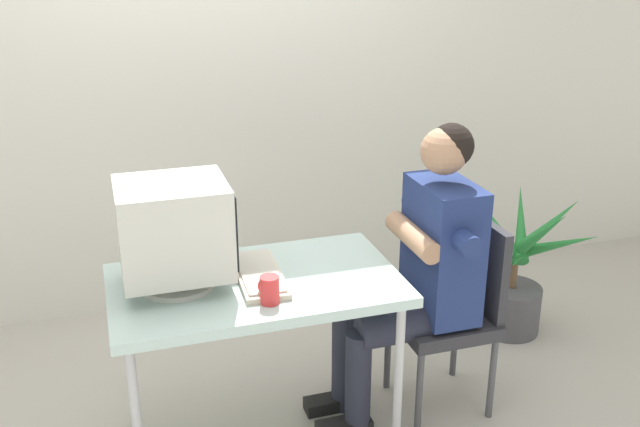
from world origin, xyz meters
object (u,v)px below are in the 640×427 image
office_chair (455,304)px  potted_plant (513,272)px  desk (256,294)px  keyboard (259,274)px  crt_monitor (175,230)px  desk_mug (269,289)px  person_seated (420,265)px

office_chair → potted_plant: size_ratio=1.08×
desk → keyboard: keyboard is taller
crt_monitor → desk_mug: bearing=-37.8°
desk → potted_plant: bearing=17.9°
office_chair → potted_plant: 0.78m
potted_plant → desk_mug: size_ratio=7.60×
person_seated → desk: bearing=-179.7°
crt_monitor → potted_plant: 1.95m
desk → potted_plant: potted_plant is taller
crt_monitor → keyboard: crt_monitor is taller
keyboard → potted_plant: 1.60m
office_chair → person_seated: bearing=-180.0°
desk → crt_monitor: size_ratio=2.70×
desk → desk_mug: size_ratio=10.62×
crt_monitor → office_chair: crt_monitor is taller
office_chair → desk_mug: bearing=-167.2°
crt_monitor → person_seated: size_ratio=0.32×
desk → desk_mug: 0.23m
keyboard → person_seated: size_ratio=0.34×
keyboard → desk_mug: (-0.01, -0.21, 0.04)m
crt_monitor → potted_plant: (1.79, 0.44, -0.64)m
keyboard → potted_plant: bearing=17.6°
desk → keyboard: 0.08m
potted_plant → keyboard: bearing=-162.4°
desk → crt_monitor: (-0.29, 0.04, 0.29)m
desk → keyboard: (0.02, 0.01, 0.07)m
potted_plant → desk_mug: 1.69m
person_seated → desk_mug: person_seated is taller
crt_monitor → desk_mug: crt_monitor is taller
desk_mug → potted_plant: bearing=24.6°
potted_plant → desk: bearing=-162.1°
desk → desk_mug: desk_mug is taller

